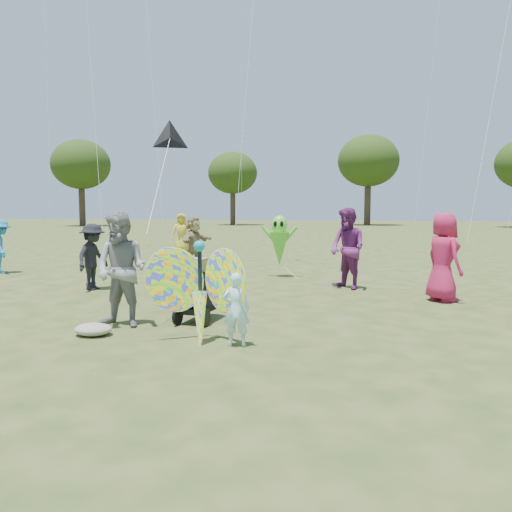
# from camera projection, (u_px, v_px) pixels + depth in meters

# --- Properties ---
(ground) EXTENTS (160.00, 160.00, 0.00)m
(ground) POSITION_uv_depth(u_px,v_px,m) (248.00, 341.00, 7.20)
(ground) COLOR #51592B
(ground) RESTS_ON ground
(child_girl) EXTENTS (0.41, 0.30, 1.04)m
(child_girl) POSITION_uv_depth(u_px,v_px,m) (236.00, 309.00, 6.92)
(child_girl) COLOR #B3EFFD
(child_girl) RESTS_ON ground
(adult_man) EXTENTS (0.98, 0.81, 1.86)m
(adult_man) POSITION_uv_depth(u_px,v_px,m) (121.00, 270.00, 8.05)
(adult_man) COLOR gray
(adult_man) RESTS_ON ground
(grey_bag) EXTENTS (0.57, 0.47, 0.18)m
(grey_bag) POSITION_uv_depth(u_px,v_px,m) (93.00, 329.00, 7.55)
(grey_bag) COLOR gray
(grey_bag) RESTS_ON ground
(crowd_a) EXTENTS (0.96, 1.07, 1.84)m
(crowd_a) POSITION_uv_depth(u_px,v_px,m) (443.00, 257.00, 10.28)
(crowd_a) COLOR #AD1B47
(crowd_a) RESTS_ON ground
(crowd_b) EXTENTS (0.68, 1.06, 1.57)m
(crowd_b) POSITION_uv_depth(u_px,v_px,m) (93.00, 257.00, 11.77)
(crowd_b) COLOR black
(crowd_b) RESTS_ON ground
(crowd_d) EXTENTS (0.86, 1.64, 1.69)m
(crowd_d) POSITION_uv_depth(u_px,v_px,m) (194.00, 242.00, 16.43)
(crowd_d) COLOR #937F5A
(crowd_d) RESTS_ON ground
(crowd_e) EXTENTS (1.19, 1.19, 1.94)m
(crowd_e) POSITION_uv_depth(u_px,v_px,m) (348.00, 249.00, 11.88)
(crowd_e) COLOR #6C2467
(crowd_e) RESTS_ON ground
(crowd_g) EXTENTS (0.95, 0.73, 1.73)m
(crowd_g) POSITION_uv_depth(u_px,v_px,m) (182.00, 233.00, 22.23)
(crowd_g) COLOR gold
(crowd_g) RESTS_ON ground
(crowd_i) EXTENTS (1.12, 1.16, 1.59)m
(crowd_i) POSITION_uv_depth(u_px,v_px,m) (1.00, 247.00, 14.85)
(crowd_i) COLOR #1F6BA8
(crowd_i) RESTS_ON ground
(jogging_stroller) EXTENTS (0.57, 1.09, 1.09)m
(jogging_stroller) POSITION_uv_depth(u_px,v_px,m) (199.00, 285.00, 8.49)
(jogging_stroller) COLOR black
(jogging_stroller) RESTS_ON ground
(butterfly_kite) EXTENTS (1.74, 0.75, 1.67)m
(butterfly_kite) POSITION_uv_depth(u_px,v_px,m) (200.00, 293.00, 7.09)
(butterfly_kite) COLOR #FF2850
(butterfly_kite) RESTS_ON ground
(delta_kite_rig) EXTENTS (0.96, 2.67, 2.27)m
(delta_kite_rig) POSITION_uv_depth(u_px,v_px,m) (170.00, 139.00, 10.21)
(delta_kite_rig) COLOR black
(delta_kite_rig) RESTS_ON ground
(alien_kite) EXTENTS (1.12, 0.69, 1.74)m
(alien_kite) POSITION_uv_depth(u_px,v_px,m) (279.00, 243.00, 13.99)
(alien_kite) COLOR #59D131
(alien_kite) RESTS_ON ground
(tree_line) EXTENTS (91.78, 33.60, 10.79)m
(tree_line) POSITION_uv_depth(u_px,v_px,m) (386.00, 159.00, 49.58)
(tree_line) COLOR #3A2D21
(tree_line) RESTS_ON ground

